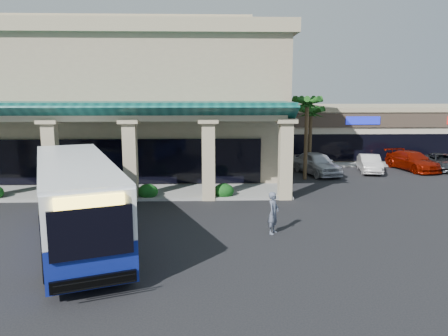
{
  "coord_description": "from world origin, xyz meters",
  "views": [
    {
      "loc": [
        1.47,
        -19.83,
        6.27
      ],
      "look_at": [
        2.34,
        3.38,
        2.2
      ],
      "focal_mm": 35.0,
      "sensor_mm": 36.0,
      "label": 1
    }
  ],
  "objects_px": {
    "pedestrian": "(273,213)",
    "car_gray": "(442,162)",
    "transit_bus": "(76,201)",
    "car_silver": "(317,163)",
    "car_red": "(412,161)",
    "car_white": "(370,164)"
  },
  "relations": [
    {
      "from": "pedestrian",
      "to": "car_gray",
      "type": "height_order",
      "value": "pedestrian"
    },
    {
      "from": "transit_bus",
      "to": "pedestrian",
      "type": "height_order",
      "value": "transit_bus"
    },
    {
      "from": "transit_bus",
      "to": "car_gray",
      "type": "xyz_separation_m",
      "value": [
        24.58,
        16.11,
        -1.07
      ]
    },
    {
      "from": "car_silver",
      "to": "pedestrian",
      "type": "bearing_deg",
      "value": -126.73
    },
    {
      "from": "car_red",
      "to": "car_gray",
      "type": "bearing_deg",
      "value": -11.72
    },
    {
      "from": "car_silver",
      "to": "car_white",
      "type": "distance_m",
      "value": 4.43
    },
    {
      "from": "car_red",
      "to": "car_gray",
      "type": "relative_size",
      "value": 1.11
    },
    {
      "from": "car_red",
      "to": "car_gray",
      "type": "xyz_separation_m",
      "value": [
        2.5,
        0.01,
        -0.1
      ]
    },
    {
      "from": "car_red",
      "to": "car_white",
      "type": "bearing_deg",
      "value": -179.93
    },
    {
      "from": "car_red",
      "to": "pedestrian",
      "type": "bearing_deg",
      "value": -143.23
    },
    {
      "from": "car_gray",
      "to": "transit_bus",
      "type": "bearing_deg",
      "value": -136.74
    },
    {
      "from": "car_silver",
      "to": "transit_bus",
      "type": "bearing_deg",
      "value": -149.13
    },
    {
      "from": "transit_bus",
      "to": "car_silver",
      "type": "xyz_separation_m",
      "value": [
        13.92,
        14.58,
        -0.86
      ]
    },
    {
      "from": "pedestrian",
      "to": "car_gray",
      "type": "relative_size",
      "value": 0.4
    },
    {
      "from": "car_silver",
      "to": "car_red",
      "type": "distance_m",
      "value": 8.3
    },
    {
      "from": "transit_bus",
      "to": "car_gray",
      "type": "height_order",
      "value": "transit_bus"
    },
    {
      "from": "transit_bus",
      "to": "car_red",
      "type": "height_order",
      "value": "transit_bus"
    },
    {
      "from": "transit_bus",
      "to": "car_red",
      "type": "xyz_separation_m",
      "value": [
        22.08,
        16.1,
        -0.97
      ]
    },
    {
      "from": "transit_bus",
      "to": "pedestrian",
      "type": "distance_m",
      "value": 8.52
    },
    {
      "from": "pedestrian",
      "to": "car_red",
      "type": "distance_m",
      "value": 20.64
    },
    {
      "from": "transit_bus",
      "to": "car_silver",
      "type": "height_order",
      "value": "transit_bus"
    },
    {
      "from": "car_silver",
      "to": "car_gray",
      "type": "xyz_separation_m",
      "value": [
        10.66,
        1.52,
        -0.21
      ]
    }
  ]
}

